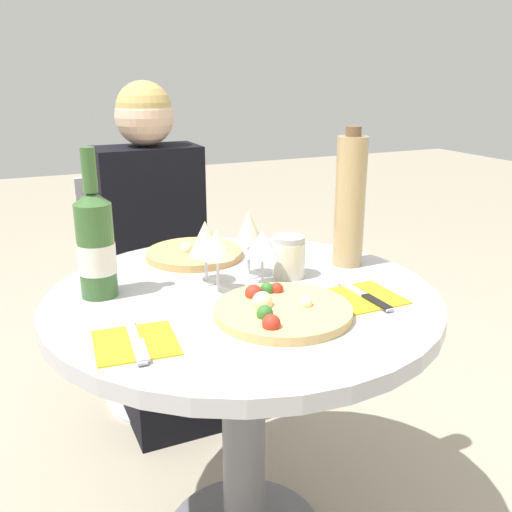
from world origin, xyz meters
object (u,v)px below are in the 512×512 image
Objects in this scene: dining_table at (243,352)px; pizza_large at (281,310)px; chair_behind_diner at (151,293)px; seated_diner at (158,272)px; wine_bottle at (96,244)px; tall_carafe at (350,201)px.

pizza_large is at bearing -82.37° from dining_table.
pizza_large is at bearing 92.00° from chair_behind_diner.
dining_table is 0.70m from seated_diner.
wine_bottle is at bearing 68.37° from chair_behind_diner.
chair_behind_diner reaches higher than dining_table.
dining_table is at bearing 91.15° from seated_diner.
tall_carafe is (0.34, -0.77, 0.48)m from chair_behind_diner.
chair_behind_diner is 1.04m from pizza_large.
dining_table is at bearing -168.02° from tall_carafe.
chair_behind_diner is 0.19m from seated_diner.
chair_behind_diner is 2.89× the size of pizza_large.
wine_bottle is at bearing 158.46° from dining_table.
chair_behind_diner reaches higher than pizza_large.
chair_behind_diner is at bearing 90.97° from dining_table.
dining_table is 3.13× the size of pizza_large.
seated_diner is 3.51× the size of wine_bottle.
wine_bottle is 0.63m from tall_carafe.
pizza_large is at bearing -144.23° from tall_carafe.
tall_carafe is (0.33, 0.07, 0.32)m from dining_table.
pizza_large is at bearing 92.31° from seated_diner.
seated_diner is at bearing 63.96° from wine_bottle.
pizza_large reaches higher than dining_table.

